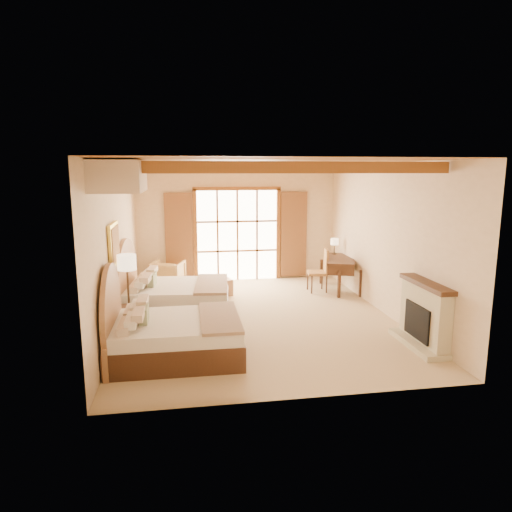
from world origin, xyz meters
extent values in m
plane|color=#CBAE8A|center=(0.00, 0.00, 0.00)|extent=(7.00, 7.00, 0.00)
plane|color=beige|center=(0.00, 3.50, 1.60)|extent=(5.50, 0.00, 5.50)
plane|color=beige|center=(-2.75, 0.00, 1.60)|extent=(0.00, 7.00, 7.00)
plane|color=beige|center=(2.75, 0.00, 1.60)|extent=(0.00, 7.00, 7.00)
plane|color=#A96E3A|center=(0.00, 0.00, 3.20)|extent=(7.00, 7.00, 0.00)
cube|color=white|center=(0.00, 3.46, 1.25)|extent=(2.20, 0.02, 2.50)
cube|color=olive|center=(-1.60, 3.43, 1.25)|extent=(0.75, 0.06, 2.40)
cube|color=olive|center=(1.60, 3.43, 1.25)|extent=(0.75, 0.06, 2.40)
cube|color=beige|center=(2.62, -2.00, 0.55)|extent=(0.25, 1.30, 1.10)
cube|color=black|center=(2.55, -2.00, 0.45)|extent=(0.18, 0.80, 0.60)
cube|color=beige|center=(2.53, -2.00, 0.05)|extent=(0.45, 1.40, 0.10)
cube|color=#452A1A|center=(2.61, -2.00, 1.12)|extent=(0.30, 1.40, 0.08)
cube|color=#E8D148|center=(-2.71, -0.75, 1.75)|extent=(0.05, 0.95, 0.75)
cube|color=#B97733|center=(-2.68, -0.75, 1.75)|extent=(0.02, 0.82, 0.62)
cube|color=beige|center=(-2.40, -2.00, 2.95)|extent=(0.70, 1.40, 0.45)
cube|color=#452A1A|center=(-1.66, -1.81, 0.21)|extent=(2.13, 1.62, 0.41)
cube|color=silver|center=(-1.66, -1.81, 0.53)|extent=(2.09, 1.58, 0.23)
cube|color=gray|center=(-0.94, -1.81, 0.65)|extent=(0.65, 1.64, 0.05)
cube|color=#96A277|center=(-2.15, -1.81, 0.76)|extent=(0.13, 0.43, 0.25)
cube|color=#452A1A|center=(-1.66, 0.47, 0.21)|extent=(2.33, 1.86, 0.43)
cube|color=silver|center=(-1.66, 0.47, 0.54)|extent=(2.29, 1.82, 0.23)
cube|color=gray|center=(-0.92, 0.47, 0.67)|extent=(0.82, 1.74, 0.05)
cube|color=#96A277|center=(-2.17, 0.47, 0.79)|extent=(0.17, 0.46, 0.26)
cube|color=#452A1A|center=(-2.48, -0.70, 0.28)|extent=(0.52, 0.52, 0.56)
cylinder|color=#37271A|center=(-2.50, -0.80, 0.01)|extent=(0.22, 0.22, 0.03)
cylinder|color=#37271A|center=(-2.50, -0.80, 0.69)|extent=(0.04, 0.04, 1.33)
cylinder|color=#FFE4B6|center=(-2.50, -0.80, 1.42)|extent=(0.33, 0.33, 0.28)
imported|color=tan|center=(-1.91, 2.80, 0.36)|extent=(0.96, 0.98, 0.72)
cube|color=#A67A51|center=(-0.65, 1.95, 0.20)|extent=(0.68, 0.68, 0.40)
cube|color=#452A1A|center=(2.47, 1.91, 0.81)|extent=(1.12, 1.68, 0.06)
cube|color=#452A1A|center=(2.47, 1.91, 0.66)|extent=(1.09, 1.63, 0.24)
cube|color=#B07444|center=(1.84, 1.85, 0.48)|extent=(0.55, 0.55, 0.06)
cube|color=#B07444|center=(2.05, 1.85, 0.80)|extent=(0.13, 0.48, 0.59)
cylinder|color=#37271A|center=(2.49, 2.48, 0.85)|extent=(0.13, 0.13, 0.02)
cylinder|color=#37271A|center=(2.49, 2.48, 0.99)|extent=(0.03, 0.03, 0.29)
cylinder|color=#FFE4B6|center=(2.49, 2.48, 1.17)|extent=(0.21, 0.21, 0.17)
camera|label=1|loc=(-1.50, -9.03, 3.03)|focal=32.00mm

